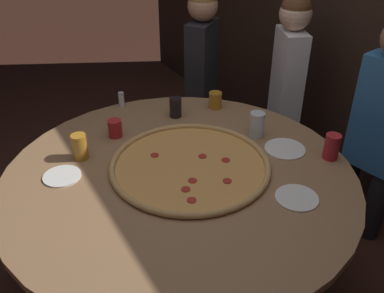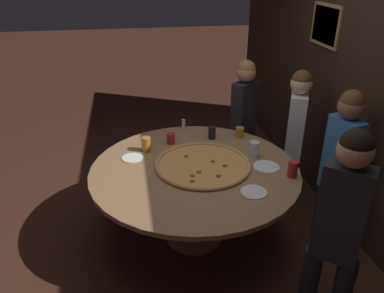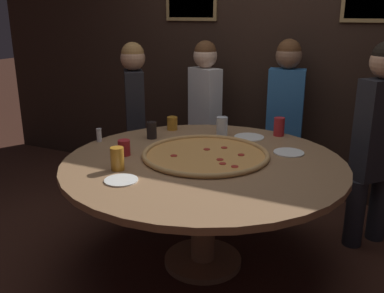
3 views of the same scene
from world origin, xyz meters
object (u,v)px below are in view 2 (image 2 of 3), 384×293
at_px(giant_pizza, 203,164).
at_px(drink_cup_front_edge, 293,169).
at_px(drink_cup_by_shaker, 146,144).
at_px(white_plate_far_back, 132,158).
at_px(white_plate_right_side, 254,192).
at_px(condiment_shaker, 184,124).
at_px(white_plate_left_side, 266,167).
at_px(drink_cup_beside_pizza, 240,132).
at_px(dining_table, 195,179).
at_px(diner_far_left, 341,160).
at_px(drink_cup_near_right, 212,133).
at_px(drink_cup_far_right, 254,149).
at_px(drink_cup_far_left, 171,139).
at_px(diner_side_right, 340,218).
at_px(diner_far_right, 295,129).
at_px(diner_centre_back, 244,114).

distance_m(giant_pizza, drink_cup_front_edge, 0.75).
xyz_separation_m(drink_cup_front_edge, drink_cup_by_shaker, (-0.66, -1.14, -0.00)).
bearing_deg(giant_pizza, white_plate_far_back, -112.30).
distance_m(giant_pizza, white_plate_right_side, 0.56).
xyz_separation_m(drink_cup_by_shaker, condiment_shaker, (-0.46, 0.42, -0.02)).
relative_size(drink_cup_front_edge, white_plate_left_side, 0.63).
bearing_deg(white_plate_far_back, drink_cup_beside_pizza, 103.75).
relative_size(dining_table, diner_far_left, 1.25).
height_order(dining_table, drink_cup_front_edge, drink_cup_front_edge).
bearing_deg(drink_cup_beside_pizza, giant_pizza, -43.33).
distance_m(dining_table, diner_far_left, 1.25).
height_order(drink_cup_near_right, diner_far_left, diner_far_left).
bearing_deg(drink_cup_by_shaker, drink_cup_far_right, 73.62).
relative_size(drink_cup_far_left, drink_cup_front_edge, 0.74).
xyz_separation_m(white_plate_left_side, diner_far_left, (0.11, 0.61, 0.06)).
relative_size(white_plate_left_side, condiment_shaker, 2.28).
xyz_separation_m(giant_pizza, diner_side_right, (0.97, 0.71, 0.07)).
bearing_deg(diner_far_left, white_plate_right_side, 96.97).
relative_size(drink_cup_front_edge, diner_far_left, 0.10).
bearing_deg(condiment_shaker, drink_cup_by_shaker, -42.27).
bearing_deg(white_plate_far_back, diner_far_right, 98.36).
bearing_deg(diner_far_right, drink_cup_front_edge, 178.78).
distance_m(dining_table, drink_cup_by_shaker, 0.57).
height_order(dining_table, white_plate_right_side, white_plate_right_side).
xyz_separation_m(white_plate_right_side, white_plate_left_side, (-0.35, 0.23, 0.00)).
height_order(drink_cup_far_right, diner_side_right, diner_side_right).
bearing_deg(diner_far_right, white_plate_far_back, 122.53).
bearing_deg(diner_side_right, drink_cup_by_shaker, -9.08).
relative_size(drink_cup_far_right, diner_far_left, 0.10).
relative_size(drink_cup_front_edge, diner_side_right, 0.09).
height_order(drink_cup_near_right, drink_cup_far_right, drink_cup_far_right).
xyz_separation_m(drink_cup_by_shaker, diner_far_left, (0.58, 1.60, -0.00)).
bearing_deg(drink_cup_far_left, diner_centre_back, 119.33).
bearing_deg(dining_table, drink_cup_far_right, 100.83).
distance_m(drink_cup_far_left, drink_cup_beside_pizza, 0.69).
distance_m(drink_cup_by_shaker, diner_centre_back, 1.27).
bearing_deg(drink_cup_near_right, diner_side_right, 19.03).
height_order(giant_pizza, white_plate_left_side, giant_pizza).
height_order(giant_pizza, white_plate_right_side, giant_pizza).
height_order(drink_cup_far_left, drink_cup_beside_pizza, drink_cup_beside_pizza).
distance_m(drink_cup_near_right, drink_cup_far_right, 0.52).
bearing_deg(drink_cup_far_left, drink_cup_front_edge, 49.02).
bearing_deg(white_plate_right_side, white_plate_far_back, -128.59).
xyz_separation_m(dining_table, drink_cup_front_edge, (0.27, 0.76, 0.18)).
relative_size(drink_cup_front_edge, drink_cup_beside_pizza, 1.33).
relative_size(giant_pizza, drink_cup_by_shaker, 5.99).
xyz_separation_m(drink_cup_by_shaker, white_plate_left_side, (0.48, 0.99, -0.06)).
bearing_deg(drink_cup_beside_pizza, drink_cup_far_right, 1.45).
xyz_separation_m(drink_cup_front_edge, drink_cup_near_right, (-0.82, -0.48, -0.01)).
relative_size(dining_table, drink_cup_front_edge, 12.85).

